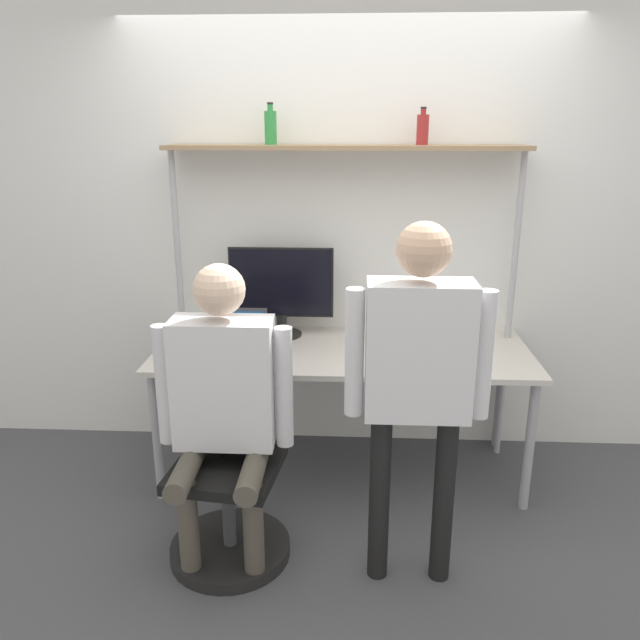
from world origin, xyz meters
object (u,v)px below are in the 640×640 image
at_px(office_chair, 231,496).
at_px(person_standing, 418,365).
at_px(laptop, 237,343).
at_px(monitor, 281,288).
at_px(person_seated, 223,394).
at_px(bottle_green, 271,127).
at_px(bottle_red, 423,129).
at_px(cell_phone, 285,358).

xyz_separation_m(office_chair, person_standing, (0.82, -0.14, 0.72)).
height_order(laptop, person_standing, person_standing).
relative_size(monitor, laptop, 1.93).
bearing_deg(office_chair, person_seated, -96.76).
bearing_deg(office_chair, bottle_green, 84.51).
relative_size(office_chair, person_standing, 0.59).
xyz_separation_m(monitor, laptop, (-0.20, -0.34, -0.22)).
height_order(office_chair, bottle_green, bottle_green).
bearing_deg(office_chair, person_standing, -9.58).
height_order(person_seated, bottle_red, bottle_red).
distance_m(laptop, office_chair, 0.83).
bearing_deg(cell_phone, person_standing, -48.91).
relative_size(office_chair, bottle_green, 4.29).
bearing_deg(person_seated, bottle_red, 48.70).
height_order(cell_phone, bottle_green, bottle_green).
distance_m(laptop, bottle_red, 1.51).
relative_size(laptop, bottle_green, 1.43).
distance_m(cell_phone, bottle_green, 1.25).
relative_size(person_seated, bottle_green, 6.40).
bearing_deg(person_standing, laptop, 138.89).
bearing_deg(bottle_green, person_seated, -95.54).
distance_m(monitor, bottle_green, 0.89).
height_order(person_standing, bottle_red, bottle_red).
xyz_separation_m(monitor, bottle_red, (0.77, 0.03, 0.88)).
xyz_separation_m(cell_phone, person_seated, (-0.21, -0.61, 0.07)).
relative_size(laptop, bottle_red, 1.61).
bearing_deg(monitor, bottle_green, 148.59).
relative_size(laptop, cell_phone, 2.08).
height_order(cell_phone, office_chair, office_chair).
xyz_separation_m(laptop, office_chair, (0.07, -0.63, -0.53)).
bearing_deg(bottle_red, laptop, -159.57).
xyz_separation_m(cell_phone, bottle_green, (-0.11, 0.43, 1.17)).
relative_size(monitor, person_seated, 0.43).
bearing_deg(person_standing, bottle_green, 122.48).
bearing_deg(cell_phone, bottle_green, 103.86).
bearing_deg(bottle_green, person_standing, -57.52).
distance_m(monitor, cell_phone, 0.49).
height_order(cell_phone, person_seated, person_seated).
xyz_separation_m(bottle_red, bottle_green, (-0.81, 0.00, 0.01)).
height_order(monitor, laptop, monitor).
relative_size(person_standing, bottle_green, 7.32).
xyz_separation_m(cell_phone, office_chair, (-0.20, -0.57, -0.47)).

